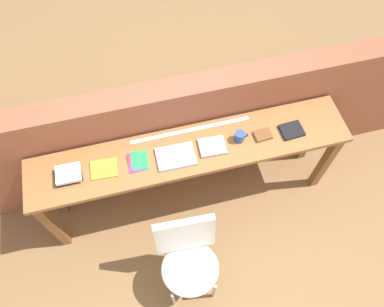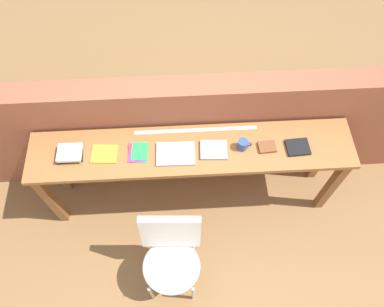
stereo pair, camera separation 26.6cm
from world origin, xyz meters
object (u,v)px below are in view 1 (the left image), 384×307
Objects in this scene: mug at (240,136)px; chair_white_moulded at (188,257)px; magazine_cycling at (104,169)px; leather_journal_brown at (263,135)px; book_stack_leftmost at (68,175)px; book_open_centre at (176,157)px; book_repair_rightmost at (292,130)px; pamphlet_pile_colourful at (138,161)px.

chair_white_moulded is at bearing -129.92° from mug.
magazine_cycling is 1.23m from leather_journal_brown.
leather_journal_brown is (1.23, -0.01, 0.01)m from magazine_cycling.
leather_journal_brown is at bearing -0.43° from book_stack_leftmost.
mug is (0.51, 0.03, 0.04)m from book_open_centre.
book_stack_leftmost is 0.25m from magazine_cycling.
book_repair_rightmost is at bearing -3.56° from mug.
pamphlet_pile_colourful is 1.45× the size of leather_journal_brown.
leather_journal_brown reaches higher than pamphlet_pile_colourful.
magazine_cycling is 1.47m from book_repair_rightmost.
book_open_centre is (0.54, -0.03, 0.00)m from magazine_cycling.
chair_white_moulded is 0.76m from book_open_centre.
book_open_centre reaches higher than magazine_cycling.
book_repair_rightmost is (1.72, -0.03, -0.02)m from book_stack_leftmost.
leather_journal_brown is (0.70, 0.02, 0.00)m from book_open_centre.
chair_white_moulded is at bearing -149.32° from book_repair_rightmost.
book_repair_rightmost is (1.21, -0.03, 0.00)m from pamphlet_pile_colourful.
mug is 0.42m from book_repair_rightmost.
leather_journal_brown and book_repair_rightmost have the same top height.
leather_journal_brown is (0.98, -0.01, 0.00)m from pamphlet_pile_colourful.
chair_white_moulded is 1.26m from book_repair_rightmost.
book_open_centre is 1.67× the size of book_repair_rightmost.
magazine_cycling is (-0.47, 0.69, 0.36)m from chair_white_moulded.
pamphlet_pile_colourful is 0.80m from mug.
book_open_centre is at bearing 83.98° from chair_white_moulded.
magazine_cycling reaches higher than chair_white_moulded.
leather_journal_brown reaches higher than magazine_cycling.
pamphlet_pile_colourful is 1.71× the size of mug.
chair_white_moulded is at bearing -51.91° from magazine_cycling.
book_stack_leftmost reaches higher than chair_white_moulded.
leather_journal_brown is at bearing 41.68° from chair_white_moulded.
book_stack_leftmost is 0.51m from pamphlet_pile_colourful.
magazine_cycling is (0.25, -0.00, -0.03)m from book_stack_leftmost.
book_repair_rightmost is (0.23, -0.01, -0.00)m from leather_journal_brown.
book_stack_leftmost is 1.05× the size of pamphlet_pile_colourful.
mug reaches higher than book_stack_leftmost.
magazine_cycling is at bearing -179.19° from pamphlet_pile_colourful.
mug is at bearing 173.41° from book_repair_rightmost.
leather_journal_brown reaches higher than book_open_centre.
book_repair_rightmost is at bearing -7.37° from leather_journal_brown.
mug is 0.19m from leather_journal_brown.
pamphlet_pile_colourful reaches higher than magazine_cycling.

